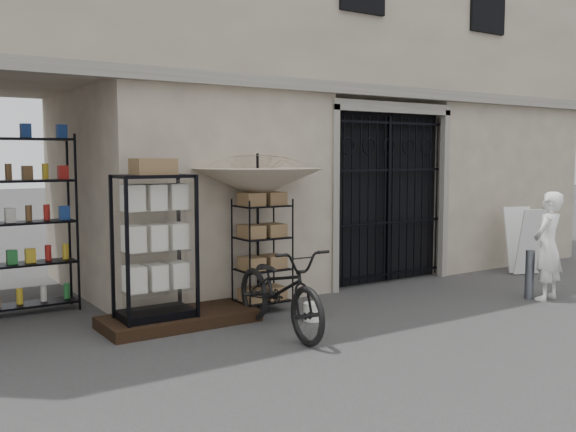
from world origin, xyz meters
TOP-DOWN VIEW (x-y plane):
  - ground at (0.00, 0.00)m, footprint 80.00×80.00m
  - main_building at (0.00, 4.00)m, footprint 14.00×4.00m
  - iron_gate at (1.75, 2.28)m, footprint 2.50×0.21m
  - step_platform at (-2.40, 1.55)m, footprint 2.00×0.90m
  - display_cabinet at (-2.73, 1.50)m, footprint 0.98×0.69m
  - wire_rack at (-1.11, 1.58)m, footprint 0.75×0.58m
  - market_umbrella at (-1.09, 1.75)m, footprint 2.08×2.11m
  - white_bucket at (-0.83, 0.76)m, footprint 0.32×0.32m
  - bicycle at (-1.50, 0.54)m, footprint 0.79×1.13m
  - steel_bollard at (2.72, -0.02)m, footprint 0.15×0.15m
  - shopkeeper at (2.87, -0.21)m, footprint 0.93×1.74m
  - easel_sign at (4.44, 1.30)m, footprint 0.75×0.81m

SIDE VIEW (x-z plane):
  - ground at x=0.00m, z-range 0.00..0.00m
  - bicycle at x=-1.50m, z-range -1.03..1.03m
  - shopkeeper at x=2.87m, z-range -0.20..0.20m
  - step_platform at x=-2.40m, z-range 0.00..0.15m
  - white_bucket at x=-0.83m, z-range 0.00..0.24m
  - steel_bollard at x=2.72m, z-range 0.00..0.75m
  - easel_sign at x=4.44m, z-range 0.02..1.24m
  - wire_rack at x=-1.11m, z-range -0.02..1.58m
  - display_cabinet at x=-2.73m, z-range -0.02..1.94m
  - iron_gate at x=1.75m, z-range 0.00..3.00m
  - market_umbrella at x=-1.09m, z-range 0.59..3.26m
  - main_building at x=0.00m, z-range 0.00..9.00m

